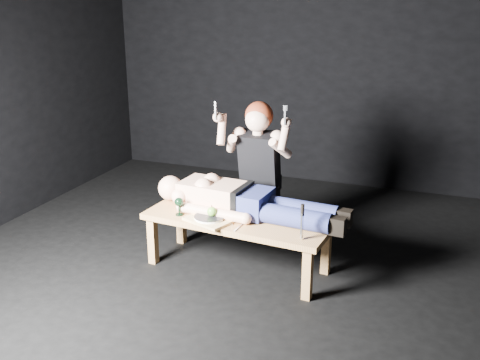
# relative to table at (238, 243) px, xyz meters

# --- Properties ---
(ground) EXTENTS (5.00, 5.00, 0.00)m
(ground) POSITION_rel_table_xyz_m (0.02, -0.03, -0.23)
(ground) COLOR black
(ground) RESTS_ON ground
(back_wall) EXTENTS (5.00, 0.00, 5.00)m
(back_wall) POSITION_rel_table_xyz_m (0.02, 2.47, 1.27)
(back_wall) COLOR black
(back_wall) RESTS_ON ground
(table) EXTENTS (1.55, 0.70, 0.45)m
(table) POSITION_rel_table_xyz_m (0.00, 0.00, 0.00)
(table) COLOR tan
(table) RESTS_ON ground
(lying_man) EXTENTS (1.61, 0.62, 0.28)m
(lying_man) POSITION_rel_table_xyz_m (0.06, 0.09, 0.36)
(lying_man) COLOR #E9B791
(lying_man) RESTS_ON table
(kneeling_woman) EXTENTS (0.72, 0.81, 1.34)m
(kneeling_woman) POSITION_rel_table_xyz_m (0.01, 0.59, 0.45)
(kneeling_woman) COLOR black
(kneeling_woman) RESTS_ON ground
(serving_tray) EXTENTS (0.42, 0.37, 0.02)m
(serving_tray) POSITION_rel_table_xyz_m (-0.18, -0.15, 0.24)
(serving_tray) COLOR tan
(serving_tray) RESTS_ON table
(plate) EXTENTS (0.31, 0.31, 0.02)m
(plate) POSITION_rel_table_xyz_m (-0.18, -0.15, 0.26)
(plate) COLOR white
(plate) RESTS_ON serving_tray
(apple) EXTENTS (0.08, 0.08, 0.08)m
(apple) POSITION_rel_table_xyz_m (-0.16, -0.14, 0.30)
(apple) COLOR #56992F
(apple) RESTS_ON plate
(goblet) EXTENTS (0.08, 0.08, 0.15)m
(goblet) POSITION_rel_table_xyz_m (-0.46, -0.12, 0.30)
(goblet) COLOR black
(goblet) RESTS_ON table
(fork_flat) EXTENTS (0.02, 0.16, 0.01)m
(fork_flat) POSITION_rel_table_xyz_m (-0.33, -0.12, 0.23)
(fork_flat) COLOR #B2B2B7
(fork_flat) RESTS_ON table
(knife_flat) EXTENTS (0.02, 0.16, 0.01)m
(knife_flat) POSITION_rel_table_xyz_m (0.08, -0.20, 0.23)
(knife_flat) COLOR #B2B2B7
(knife_flat) RESTS_ON table
(spoon_flat) EXTENTS (0.08, 0.15, 0.01)m
(spoon_flat) POSITION_rel_table_xyz_m (-0.02, -0.10, 0.23)
(spoon_flat) COLOR #B2B2B7
(spoon_flat) RESTS_ON table
(carving_knife) EXTENTS (0.04, 0.04, 0.27)m
(carving_knife) POSITION_rel_table_xyz_m (0.59, -0.23, 0.36)
(carving_knife) COLOR #B2B2B7
(carving_knife) RESTS_ON table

